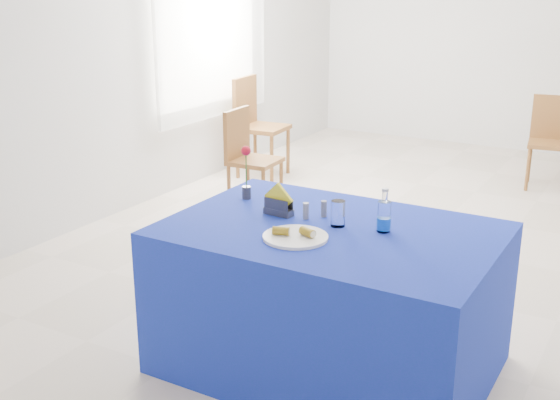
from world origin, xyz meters
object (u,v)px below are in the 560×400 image
Objects in this scene: blue_table at (330,298)px; chair_win_b at (255,119)px; plate at (295,237)px; chair_win_a at (247,152)px; water_bottle at (384,217)px; chair_bg_left at (551,135)px.

blue_table is 3.72m from chair_win_b.
blue_table is (0.08, 0.22, -0.39)m from plate.
chair_win_a is (-1.76, 1.99, 0.12)m from blue_table.
plate is at bearing -137.09° from water_bottle.
chair_win_b is (-0.51, 0.95, 0.07)m from chair_win_a.
water_bottle is 0.22× the size of chair_win_b.
plate is 1.44× the size of water_bottle.
chair_win_a is (-2.13, -2.02, 0.00)m from chair_bg_left.
chair_win_b is (-2.51, 2.86, -0.26)m from water_bottle.
water_bottle reaches higher than blue_table.
chair_win_a is (-2.00, 1.90, -0.33)m from water_bottle.
chair_win_a reaches higher than chair_bg_left.
plate is 4.25m from chair_bg_left.
water_bottle is at bearing 18.94° from blue_table.
chair_bg_left is 2.85m from chair_win_b.
plate is 0.31× the size of chair_win_b.
plate reaches higher than blue_table.
blue_table is 2.66m from chair_win_a.
blue_table is at bearing 69.37° from plate.
water_bottle is at bearing -100.33° from chair_bg_left.
water_bottle reaches higher than chair_bg_left.
water_bottle is 0.25× the size of chair_bg_left.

